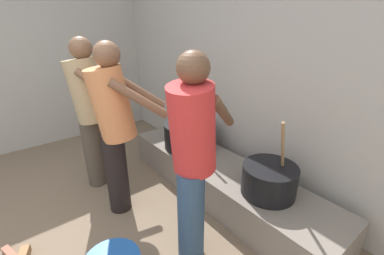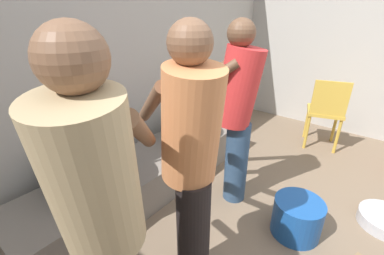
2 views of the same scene
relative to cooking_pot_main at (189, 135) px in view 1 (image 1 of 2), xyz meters
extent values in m
cube|color=#ADA8A0|center=(0.62, 0.51, 0.73)|extent=(5.56, 0.20, 2.45)
cube|color=slate|center=(0.56, -0.01, -0.32)|extent=(2.47, 0.60, 0.35)
cylinder|color=black|center=(0.00, 0.00, 0.00)|extent=(0.58, 0.58, 0.29)
cylinder|color=#937047|center=(0.10, 0.00, 0.34)|extent=(0.26, 0.05, 0.51)
cylinder|color=black|center=(1.11, -0.02, -0.01)|extent=(0.45, 0.45, 0.26)
cylinder|color=#937047|center=(1.19, -0.02, 0.31)|extent=(0.11, 0.25, 0.51)
cylinder|color=black|center=(0.09, -0.93, -0.12)|extent=(0.20, 0.20, 0.76)
cylinder|color=#D17F4C|center=(0.10, -0.90, 0.57)|extent=(0.44, 0.48, 0.65)
sphere|color=brown|center=(0.11, -0.89, 0.97)|extent=(0.21, 0.21, 0.21)
cylinder|color=brown|center=(0.33, -0.76, 0.64)|extent=(0.27, 0.45, 0.35)
cylinder|color=brown|center=(0.09, -0.63, 0.64)|extent=(0.27, 0.45, 0.35)
cylinder|color=navy|center=(0.95, -0.72, -0.12)|extent=(0.20, 0.20, 0.75)
cylinder|color=red|center=(0.93, -0.69, 0.56)|extent=(0.45, 0.48, 0.64)
sphere|color=brown|center=(0.93, -0.69, 0.96)|extent=(0.21, 0.21, 0.21)
cylinder|color=brown|center=(0.94, -0.43, 0.62)|extent=(0.28, 0.44, 0.35)
cylinder|color=brown|center=(0.70, -0.56, 0.62)|extent=(0.28, 0.44, 0.35)
cylinder|color=#4C4238|center=(-0.47, -0.95, -0.11)|extent=(0.20, 0.20, 0.76)
cylinder|color=tan|center=(-0.45, -0.93, 0.58)|extent=(0.49, 0.48, 0.65)
sphere|color=brown|center=(-0.45, -0.92, 0.98)|extent=(0.21, 0.21, 0.21)
cylinder|color=brown|center=(-0.19, -0.87, 0.64)|extent=(0.39, 0.37, 0.36)
cylinder|color=brown|center=(-0.37, -0.67, 0.64)|extent=(0.39, 0.37, 0.36)
camera|label=1|loc=(2.14, -1.65, 1.21)|focal=24.07mm
camera|label=2|loc=(-0.80, -1.65, 1.10)|focal=24.06mm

